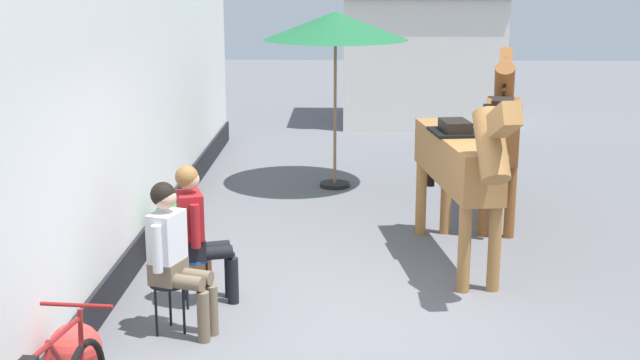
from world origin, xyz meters
TOP-DOWN VIEW (x-y plane):
  - ground_plane at (0.00, 3.00)m, footprint 40.00×40.00m
  - pub_facade_wall at (-2.55, 1.50)m, footprint 0.34×14.00m
  - distant_cottage at (1.40, 10.62)m, footprint 3.40×2.60m
  - seated_visitor_near at (-1.64, -0.31)m, footprint 0.61×0.49m
  - seated_visitor_far at (-1.55, 0.39)m, footprint 0.61×0.48m
  - saddled_horse_near at (1.09, 1.65)m, footprint 0.75×2.99m
  - saddled_horse_far at (1.90, 3.71)m, footprint 0.85×2.97m
  - flower_planter_far at (-2.10, 1.79)m, footprint 0.43×0.43m
  - cafe_parasol at (-0.30, 5.02)m, footprint 2.10×2.10m
  - satchel_bag at (-1.69, 1.16)m, footprint 0.30×0.16m

SIDE VIEW (x-z plane):
  - ground_plane at x=0.00m, z-range 0.00..0.00m
  - satchel_bag at x=-1.69m, z-range 0.00..0.20m
  - flower_planter_far at x=-2.10m, z-range 0.01..0.65m
  - seated_visitor_near at x=-1.64m, z-range 0.08..1.47m
  - seated_visitor_far at x=-1.55m, z-range 0.08..1.47m
  - saddled_horse_near at x=1.09m, z-range 0.13..2.19m
  - saddled_horse_far at x=1.90m, z-range 0.13..2.19m
  - pub_facade_wall at x=-2.55m, z-range -0.16..3.24m
  - distant_cottage at x=1.40m, z-range 0.05..3.55m
  - cafe_parasol at x=-0.30m, z-range 1.07..3.65m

